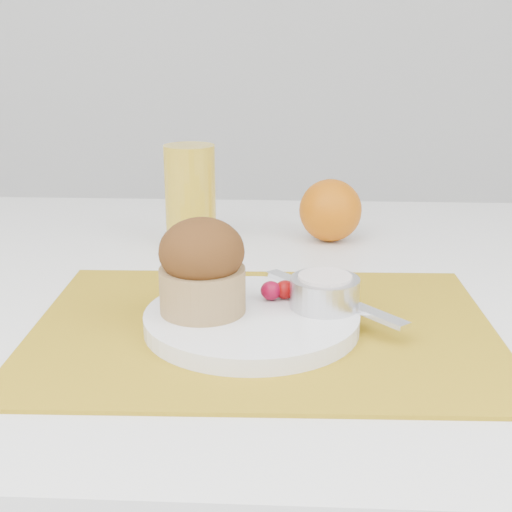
# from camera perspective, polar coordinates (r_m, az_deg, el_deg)

# --- Properties ---
(placemat) EXTENTS (0.45, 0.33, 0.00)m
(placemat) POSITION_cam_1_polar(r_m,az_deg,el_deg) (0.68, 0.58, -5.81)
(placemat) COLOR #B08A18
(placemat) RESTS_ON table
(plate) EXTENTS (0.24, 0.24, 0.02)m
(plate) POSITION_cam_1_polar(r_m,az_deg,el_deg) (0.68, -0.35, -5.14)
(plate) COLOR white
(plate) RESTS_ON placemat
(ramekin) EXTENTS (0.09, 0.09, 0.03)m
(ramekin) POSITION_cam_1_polar(r_m,az_deg,el_deg) (0.68, 5.52, -2.93)
(ramekin) COLOR silver
(ramekin) RESTS_ON plate
(cream) EXTENTS (0.06, 0.06, 0.01)m
(cream) POSITION_cam_1_polar(r_m,az_deg,el_deg) (0.68, 5.55, -1.79)
(cream) COLOR silver
(cream) RESTS_ON ramekin
(raspberry_near) EXTENTS (0.02, 0.02, 0.02)m
(raspberry_near) POSITION_cam_1_polar(r_m,az_deg,el_deg) (0.70, 1.20, -2.78)
(raspberry_near) COLOR #610219
(raspberry_near) RESTS_ON plate
(raspberry_far) EXTENTS (0.02, 0.02, 0.02)m
(raspberry_far) POSITION_cam_1_polar(r_m,az_deg,el_deg) (0.70, 2.33, -2.70)
(raspberry_far) COLOR #610202
(raspberry_far) RESTS_ON plate
(butter_knife) EXTENTS (0.14, 0.15, 0.00)m
(butter_knife) POSITION_cam_1_polar(r_m,az_deg,el_deg) (0.71, 6.08, -3.27)
(butter_knife) COLOR white
(butter_knife) RESTS_ON plate
(orange) EXTENTS (0.08, 0.08, 0.08)m
(orange) POSITION_cam_1_polar(r_m,az_deg,el_deg) (0.96, 5.97, 3.65)
(orange) COLOR #CE6207
(orange) RESTS_ON table
(juice_glass) EXTENTS (0.08, 0.08, 0.13)m
(juice_glass) POSITION_cam_1_polar(r_m,az_deg,el_deg) (0.94, -5.27, 4.82)
(juice_glass) COLOR gold
(juice_glass) RESTS_ON table
(muffin) EXTENTS (0.08, 0.08, 0.09)m
(muffin) POSITION_cam_1_polar(r_m,az_deg,el_deg) (0.66, -4.34, -0.90)
(muffin) COLOR tan
(muffin) RESTS_ON plate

